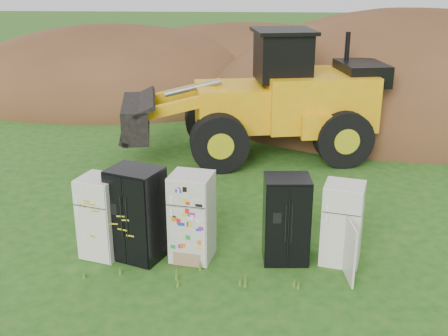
# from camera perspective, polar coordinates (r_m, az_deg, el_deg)

# --- Properties ---
(ground) EXTENTS (120.00, 120.00, 0.00)m
(ground) POSITION_cam_1_polar(r_m,az_deg,el_deg) (11.45, -0.43, -9.06)
(ground) COLOR #1A4B14
(ground) RESTS_ON ground
(fridge_leftmost) EXTENTS (0.91, 0.89, 1.68)m
(fridge_leftmost) POSITION_cam_1_polar(r_m,az_deg,el_deg) (11.46, -12.35, -4.84)
(fridge_leftmost) COLOR white
(fridge_leftmost) RESTS_ON ground
(fridge_black_side) EXTENTS (1.20, 1.09, 1.88)m
(fridge_black_side) POSITION_cam_1_polar(r_m,az_deg,el_deg) (11.20, -8.85, -4.62)
(fridge_black_side) COLOR black
(fridge_black_side) RESTS_ON ground
(fridge_sticker) EXTENTS (0.92, 0.87, 1.78)m
(fridge_sticker) POSITION_cam_1_polar(r_m,az_deg,el_deg) (11.07, -3.27, -4.98)
(fridge_sticker) COLOR silver
(fridge_sticker) RESTS_ON ground
(fridge_black_right) EXTENTS (0.92, 0.78, 1.75)m
(fridge_black_right) POSITION_cam_1_polar(r_m,az_deg,el_deg) (11.07, 6.34, -5.19)
(fridge_black_right) COLOR black
(fridge_black_right) RESTS_ON ground
(fridge_open_door) EXTENTS (0.89, 0.85, 1.64)m
(fridge_open_door) POSITION_cam_1_polar(r_m,az_deg,el_deg) (11.19, 11.92, -5.54)
(fridge_open_door) COLOR white
(fridge_open_door) RESTS_ON ground
(wheel_loader) EXTENTS (8.28, 4.52, 3.79)m
(wheel_loader) POSITION_cam_1_polar(r_m,az_deg,el_deg) (16.81, 2.66, 7.43)
(wheel_loader) COLOR #E6AE0F
(wheel_loader) RESTS_ON ground
(dirt_mound_right) EXTENTS (15.81, 11.60, 8.09)m
(dirt_mound_right) POSITION_cam_1_polar(r_m,az_deg,el_deg) (23.12, 18.02, 5.16)
(dirt_mound_right) COLOR #4A2D17
(dirt_mound_right) RESTS_ON ground
(dirt_mound_left) EXTENTS (14.76, 11.07, 6.08)m
(dirt_mound_left) POSITION_cam_1_polar(r_m,az_deg,el_deg) (26.40, -11.08, 7.55)
(dirt_mound_left) COLOR #4A2D17
(dirt_mound_left) RESTS_ON ground
(dirt_mound_back) EXTENTS (17.70, 11.80, 5.63)m
(dirt_mound_back) POSITION_cam_1_polar(r_m,az_deg,el_deg) (28.69, 2.55, 8.89)
(dirt_mound_back) COLOR #4A2D17
(dirt_mound_back) RESTS_ON ground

